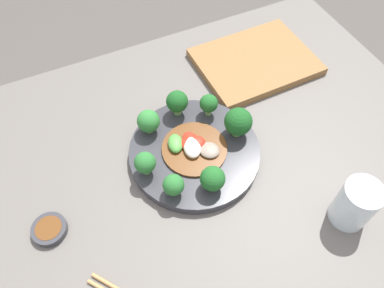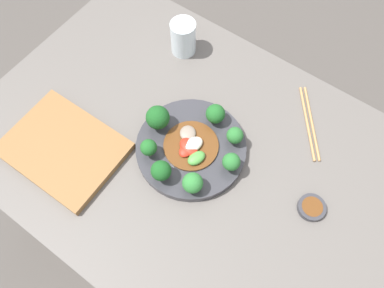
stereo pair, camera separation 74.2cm
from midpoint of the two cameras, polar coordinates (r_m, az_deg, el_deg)
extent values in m
plane|color=#4C4742|center=(1.48, -8.06, -22.23)|extent=(8.00, 8.00, 0.00)
cube|color=#5B5651|center=(1.13, -10.48, -20.92)|extent=(1.11, 0.77, 0.71)
cylinder|color=#333338|center=(0.78, -14.95, -18.57)|extent=(0.27, 0.27, 0.02)
cylinder|color=#7AAD5B|center=(0.74, -8.39, -22.89)|extent=(0.01, 0.01, 0.02)
sphere|color=#286B2D|center=(0.71, -8.68, -22.77)|extent=(0.04, 0.04, 0.04)
cylinder|color=#89B76B|center=(0.74, -6.99, -17.46)|extent=(0.01, 0.01, 0.01)
sphere|color=#286B2D|center=(0.72, -7.20, -17.18)|extent=(0.04, 0.04, 0.04)
cylinder|color=#89B76B|center=(0.79, -23.07, -18.74)|extent=(0.01, 0.01, 0.02)
sphere|color=#1E5B23|center=(0.76, -23.77, -18.45)|extent=(0.04, 0.04, 0.04)
cylinder|color=#70A356|center=(0.79, -20.92, -13.52)|extent=(0.02, 0.02, 0.02)
sphere|color=#19511E|center=(0.76, -21.71, -12.96)|extent=(0.06, 0.06, 0.06)
cylinder|color=#70A356|center=(0.76, -10.26, -12.96)|extent=(0.02, 0.02, 0.01)
sphere|color=#1E5B23|center=(0.73, -10.59, -12.48)|extent=(0.05, 0.05, 0.05)
cylinder|color=#70A356|center=(0.75, -16.18, -26.20)|extent=(0.02, 0.02, 0.01)
sphere|color=#2D7533|center=(0.73, -16.75, -26.17)|extent=(0.05, 0.05, 0.05)
cylinder|color=#7AAD5B|center=(0.77, -21.57, -23.42)|extent=(0.02, 0.02, 0.02)
sphere|color=#19511E|center=(0.74, -22.36, -23.26)|extent=(0.05, 0.05, 0.05)
cylinder|color=#5B3314|center=(0.76, -15.20, -18.43)|extent=(0.14, 0.14, 0.01)
ellipsoid|color=red|center=(0.76, -16.53, -19.07)|extent=(0.03, 0.04, 0.01)
ellipsoid|color=gray|center=(0.76, -15.79, -15.69)|extent=(0.06, 0.06, 0.01)
ellipsoid|color=silver|center=(0.75, -15.29, -18.29)|extent=(0.05, 0.06, 0.02)
ellipsoid|color=#4C933D|center=(0.75, -14.86, -20.93)|extent=(0.04, 0.05, 0.02)
ellipsoid|color=red|center=(0.75, -15.75, -18.75)|extent=(0.06, 0.05, 0.02)
cylinder|color=silver|center=(0.85, -14.65, 4.19)|extent=(0.07, 0.07, 0.10)
cylinder|color=#AD7F4C|center=(0.78, 9.17, -13.12)|extent=(0.14, 0.18, 0.01)
cylinder|color=#AD7F4C|center=(0.78, 8.28, -13.18)|extent=(0.14, 0.18, 0.01)
cylinder|color=#333338|center=(0.76, 7.67, -30.19)|extent=(0.06, 0.06, 0.01)
cylinder|color=#5B3314|center=(0.75, 7.73, -30.22)|extent=(0.05, 0.05, 0.00)
cube|color=brown|center=(0.91, -35.54, -15.56)|extent=(0.29, 0.22, 0.02)
camera|label=1|loc=(0.37, 41.16, 39.01)|focal=35.00mm
camera|label=2|loc=(0.37, -138.84, -39.01)|focal=35.00mm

